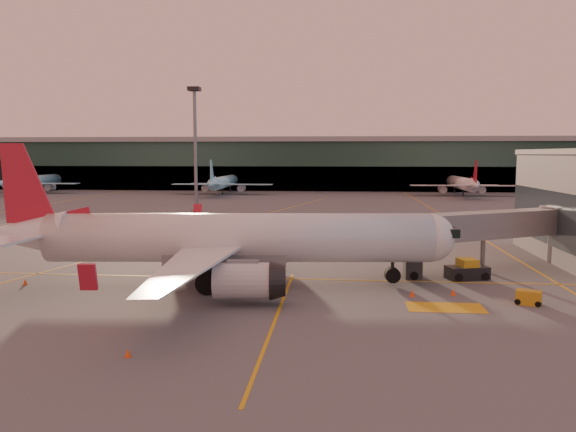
# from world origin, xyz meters

# --- Properties ---
(ground) EXTENTS (600.00, 600.00, 0.00)m
(ground) POSITION_xyz_m (0.00, 0.00, 0.00)
(ground) COLOR #4C4F54
(ground) RESTS_ON ground
(taxi_markings) EXTENTS (100.12, 173.00, 0.01)m
(taxi_markings) POSITION_xyz_m (-7.32, 44.49, 0.01)
(taxi_markings) COLOR gold
(taxi_markings) RESTS_ON ground
(terminal) EXTENTS (400.00, 20.00, 17.60)m
(terminal) POSITION_xyz_m (0.00, 141.79, 8.76)
(terminal) COLOR #19382D
(terminal) RESTS_ON ground
(mast_west_near) EXTENTS (2.40, 2.40, 25.60)m
(mast_west_near) POSITION_xyz_m (-20.00, 66.00, 14.86)
(mast_west_near) COLOR slate
(mast_west_near) RESTS_ON ground
(distant_aircraft_row) EXTENTS (290.00, 34.00, 13.00)m
(distant_aircraft_row) POSITION_xyz_m (-21.00, 118.00, 0.00)
(distant_aircraft_row) COLOR #94DDF8
(distant_aircraft_row) RESTS_ON ground
(main_airplane) EXTENTS (43.11, 38.90, 13.01)m
(main_airplane) POSITION_xyz_m (-0.91, 1.77, 4.23)
(main_airplane) COLOR silver
(main_airplane) RESTS_ON ground
(jet_bridge) EXTENTS (23.19, 14.55, 6.26)m
(jet_bridge) POSITION_xyz_m (25.71, 11.45, 4.41)
(jet_bridge) COLOR slate
(jet_bridge) RESTS_ON ground
(catering_truck) EXTENTS (5.69, 4.11, 4.06)m
(catering_truck) POSITION_xyz_m (-4.70, 7.36, 2.31)
(catering_truck) COLOR #B9451A
(catering_truck) RESTS_ON ground
(gpu_cart) EXTENTS (2.25, 1.85, 1.14)m
(gpu_cart) POSITION_xyz_m (24.83, -2.47, 0.56)
(gpu_cart) COLOR #BD8D17
(gpu_cart) RESTS_ON ground
(pushback_tug) EXTENTS (4.26, 3.02, 1.98)m
(pushback_tug) POSITION_xyz_m (21.98, 6.53, 0.81)
(pushback_tug) COLOR black
(pushback_tug) RESTS_ON ground
(cone_nose) EXTENTS (0.44, 0.44, 0.57)m
(cone_nose) POSITION_xyz_m (19.40, 0.01, 0.27)
(cone_nose) COLOR #FA450D
(cone_nose) RESTS_ON ground
(cone_tail) EXTENTS (0.43, 0.43, 0.54)m
(cone_tail) POSITION_xyz_m (-19.36, 0.45, 0.26)
(cone_tail) COLOR #FA450D
(cone_tail) RESTS_ON ground
(cone_wing_right) EXTENTS (0.41, 0.41, 0.52)m
(cone_wing_right) POSITION_xyz_m (-2.91, -16.77, 0.25)
(cone_wing_right) COLOR #FA450D
(cone_wing_right) RESTS_ON ground
(cone_wing_left) EXTENTS (0.50, 0.50, 0.64)m
(cone_wing_left) POSITION_xyz_m (-1.34, 20.89, 0.31)
(cone_wing_left) COLOR #FA450D
(cone_wing_left) RESTS_ON ground
(cone_fwd) EXTENTS (0.46, 0.46, 0.58)m
(cone_fwd) POSITION_xyz_m (15.84, -0.71, 0.28)
(cone_fwd) COLOR #FA450D
(cone_fwd) RESTS_ON ground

